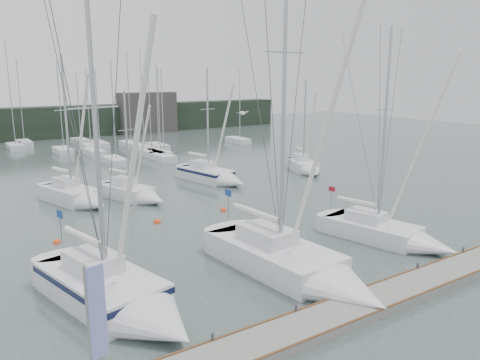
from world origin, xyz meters
The scene contains 17 objects.
ground centered at (0.00, 0.00, 0.00)m, with size 160.00×160.00×0.00m, color #445350.
dock centered at (0.00, -5.00, 0.20)m, with size 24.00×2.00×0.40m, color slate.
far_treeline centered at (0.00, 62.00, 2.50)m, with size 90.00×4.00×5.00m, color black.
far_building_right centered at (18.00, 60.00, 3.50)m, with size 10.00×3.00×7.00m, color #3E3C39.
mast_forest centered at (-0.03, 43.72, 0.47)m, with size 54.12×26.03×14.56m.
sailboat_near_left centered at (-7.82, 0.39, 0.66)m, with size 5.27×10.09×14.69m.
sailboat_near_center centered at (0.77, -1.52, 0.62)m, with size 4.38×11.42×18.77m.
sailboat_near_right centered at (8.85, -0.60, 0.50)m, with size 4.39×8.63×13.59m.
sailboat_mid_b centered at (-4.76, 18.95, 0.58)m, with size 4.52×7.69×12.26m.
sailboat_mid_c centered at (-0.53, 17.67, 0.50)m, with size 4.21×7.11×9.42m.
sailboat_mid_d centered at (8.11, 19.72, 0.58)m, with size 4.17×8.36×11.47m.
sailboat_mid_e centered at (18.34, 18.50, 0.51)m, with size 4.37×6.85×10.25m.
buoy_a centered at (-1.51, 11.38, 0.00)m, with size 0.53×0.53×0.53m, color #FA4216.
buoy_b centered at (3.85, 11.32, 0.00)m, with size 0.51×0.51×0.51m, color #FA4216.
buoy_c centered at (-8.23, 11.01, 0.00)m, with size 0.46×0.46×0.46m, color #FA4216.
dock_banner centered at (-10.44, -4.90, 2.98)m, with size 0.64×0.25×4.36m.
seagull centered at (-0.62, 2.07, 8.12)m, with size 0.93×0.46×0.19m.
Camera 1 is at (-13.70, -17.59, 10.00)m, focal length 35.00 mm.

